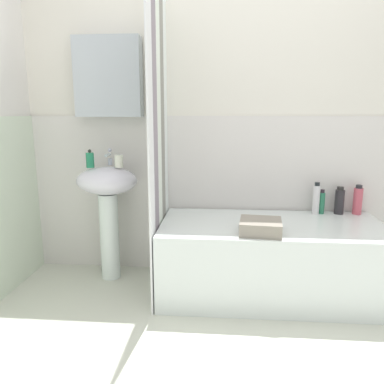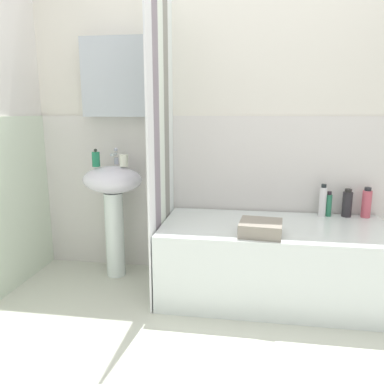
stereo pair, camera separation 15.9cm
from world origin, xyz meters
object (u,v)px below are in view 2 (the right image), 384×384
at_px(soap_dispenser, 96,159).
at_px(towel_folded, 261,228).
at_px(sink, 113,196).
at_px(toothbrush_cup, 124,160).
at_px(body_wash_bottle, 329,205).
at_px(conditioner_bottle, 323,201).
at_px(lotion_bottle, 347,204).
at_px(bathtub, 273,261).
at_px(shampoo_bottle, 367,203).

xyz_separation_m(soap_dispenser, towel_folded, (1.17, -0.33, -0.36)).
height_order(sink, toothbrush_cup, toothbrush_cup).
distance_m(body_wash_bottle, conditioner_bottle, 0.06).
bearing_deg(conditioner_bottle, lotion_bottle, 7.51).
bearing_deg(soap_dispenser, bathtub, -5.60).
bearing_deg(bathtub, conditioner_bottle, 38.58).
distance_m(bathtub, towel_folded, 0.37).
xyz_separation_m(sink, body_wash_bottle, (1.55, 0.12, -0.03)).
bearing_deg(shampoo_bottle, lotion_bottle, -178.90).
bearing_deg(shampoo_bottle, body_wash_bottle, -177.98).
height_order(bathtub, towel_folded, towel_folded).
bearing_deg(lotion_bottle, bathtub, -150.09).
distance_m(toothbrush_cup, shampoo_bottle, 1.74).
distance_m(bathtub, conditioner_bottle, 0.57).
bearing_deg(body_wash_bottle, shampoo_bottle, 2.02).
height_order(bathtub, body_wash_bottle, body_wash_bottle).
relative_size(body_wash_bottle, towel_folded, 0.72).
height_order(toothbrush_cup, towel_folded, toothbrush_cup).
height_order(sink, shampoo_bottle, sink).
relative_size(bathtub, body_wash_bottle, 8.26).
xyz_separation_m(conditioner_bottle, towel_folded, (-0.44, -0.48, -0.07)).
bearing_deg(soap_dispenser, sink, 21.60).
xyz_separation_m(soap_dispenser, shampoo_bottle, (1.91, 0.17, -0.30)).
distance_m(sink, lotion_bottle, 1.69).
height_order(toothbrush_cup, lotion_bottle, toothbrush_cup).
relative_size(soap_dispenser, shampoo_bottle, 0.60).
bearing_deg(soap_dispenser, conditioner_bottle, 5.24).
relative_size(soap_dispenser, toothbrush_cup, 1.47).
xyz_separation_m(toothbrush_cup, body_wash_bottle, (1.46, 0.13, -0.30)).
distance_m(sink, body_wash_bottle, 1.56).
bearing_deg(sink, body_wash_bottle, 4.55).
height_order(bathtub, lotion_bottle, lotion_bottle).
distance_m(lotion_bottle, body_wash_bottle, 0.13).
height_order(soap_dispenser, lotion_bottle, soap_dispenser).
distance_m(body_wash_bottle, towel_folded, 0.69).
xyz_separation_m(lotion_bottle, conditioner_bottle, (-0.17, -0.02, 0.02)).
bearing_deg(shampoo_bottle, soap_dispenser, -174.84).
height_order(soap_dispenser, conditioner_bottle, soap_dispenser).
bearing_deg(bathtub, towel_folded, -115.73).
distance_m(toothbrush_cup, lotion_bottle, 1.62).
relative_size(shampoo_bottle, towel_folded, 0.86).
relative_size(toothbrush_cup, shampoo_bottle, 0.41).
bearing_deg(soap_dispenser, lotion_bottle, 5.46).
bearing_deg(sink, soap_dispenser, -158.40).
bearing_deg(bathtub, lotion_bottle, 29.91).
height_order(sink, lotion_bottle, sink).
relative_size(sink, lotion_bottle, 4.21).
bearing_deg(sink, towel_folded, -19.15).
xyz_separation_m(lotion_bottle, towel_folded, (-0.61, -0.50, -0.05)).
relative_size(toothbrush_cup, lotion_bottle, 0.44).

